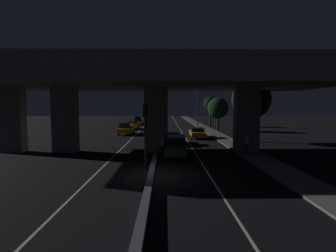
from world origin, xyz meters
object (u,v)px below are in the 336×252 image
street_lamp (196,102)px  car_taxi_yellow_second_oncoming (133,125)px  car_dark_green_lead (176,146)px  car_taxi_yellow_third_oncoming (139,120)px  traffic_light_left_of_median (145,122)px  motorcycle_black_filtering_near (163,146)px  car_taxi_yellow_third (197,133)px  car_dark_red_second (173,138)px  pedestrian_on_sidewalk (247,144)px  car_taxi_yellow_lead_oncoming (126,128)px

street_lamp → car_taxi_yellow_second_oncoming: bearing=-155.3°
car_dark_green_lead → car_taxi_yellow_third_oncoming: (-7.03, 38.99, 0.04)m
traffic_light_left_of_median → motorcycle_black_filtering_near: traffic_light_left_of_median is taller
car_dark_green_lead → motorcycle_black_filtering_near: (-1.15, 1.79, -0.33)m
car_taxi_yellow_third → car_taxi_yellow_third_oncoming: (-10.47, 25.70, 0.27)m
car_taxi_yellow_third_oncoming → motorcycle_black_filtering_near: car_taxi_yellow_third_oncoming is taller
car_dark_green_lead → car_taxi_yellow_third: (3.45, 13.29, -0.23)m
car_dark_red_second → pedestrian_on_sidewalk: bearing=-132.1°
car_dark_green_lead → car_taxi_yellow_third_oncoming: car_taxi_yellow_third_oncoming is taller
car_taxi_yellow_second_oncoming → street_lamp: bearing=113.4°
traffic_light_left_of_median → car_dark_green_lead: size_ratio=1.14×
car_dark_green_lead → car_taxi_yellow_third_oncoming: bearing=12.5°
car_taxi_yellow_second_oncoming → motorcycle_black_filtering_near: car_taxi_yellow_second_oncoming is taller
car_dark_red_second → pedestrian_on_sidewalk: pedestrian_on_sidewalk is taller
car_taxi_yellow_third_oncoming → pedestrian_on_sidewalk: (13.51, -37.66, -0.06)m
car_dark_green_lead → pedestrian_on_sidewalk: 6.62m
traffic_light_left_of_median → motorcycle_black_filtering_near: size_ratio=2.39×
car_taxi_yellow_second_oncoming → pedestrian_on_sidewalk: bearing=26.1°
car_taxi_yellow_third_oncoming → pedestrian_on_sidewalk: size_ratio=2.88×
car_dark_green_lead → car_taxi_yellow_second_oncoming: size_ratio=0.90×
car_taxi_yellow_third → pedestrian_on_sidewalk: bearing=-164.8°
street_lamp → car_dark_green_lead: size_ratio=2.17×
street_lamp → pedestrian_on_sidewalk: bearing=-88.5°
car_taxi_yellow_third → traffic_light_left_of_median: bearing=161.8°
car_dark_red_second → car_taxi_yellow_third_oncoming: size_ratio=0.94×
car_taxi_yellow_second_oncoming → car_dark_red_second: bearing=18.1°
traffic_light_left_of_median → car_dark_green_lead: (2.34, 3.35, -2.22)m
car_taxi_yellow_third_oncoming → traffic_light_left_of_median: bearing=8.2°
street_lamp → motorcycle_black_filtering_near: (-6.83, -31.22, -4.50)m
car_dark_green_lead → car_dark_red_second: car_dark_green_lead is taller
street_lamp → motorcycle_black_filtering_near: bearing=-102.3°
car_dark_green_lead → car_taxi_yellow_lead_oncoming: (-6.86, 17.93, -0.03)m
traffic_light_left_of_median → car_taxi_yellow_second_oncoming: 31.01m
traffic_light_left_of_median → car_taxi_yellow_second_oncoming: bearing=98.5°
traffic_light_left_of_median → street_lamp: street_lamp is taller
car_taxi_yellow_second_oncoming → pedestrian_on_sidewalk: pedestrian_on_sidewalk is taller
car_taxi_yellow_lead_oncoming → pedestrian_on_sidewalk: 21.30m
street_lamp → car_taxi_yellow_lead_oncoming: 20.06m
car_dark_green_lead → car_dark_red_second: bearing=2.5°
motorcycle_black_filtering_near → traffic_light_left_of_median: bearing=163.7°
car_dark_green_lead → car_taxi_yellow_lead_oncoming: car_dark_green_lead is taller
car_dark_green_lead → car_taxi_yellow_lead_oncoming: size_ratio=0.84×
car_taxi_yellow_third → car_dark_green_lead: bearing=166.4°
car_dark_red_second → car_taxi_yellow_third_oncoming: car_taxi_yellow_third_oncoming is taller
car_dark_green_lead → car_dark_red_second: (-0.03, 7.60, -0.24)m
car_dark_red_second → car_taxi_yellow_second_oncoming: bearing=21.1°
car_dark_green_lead → car_taxi_yellow_lead_oncoming: 19.20m
street_lamp → motorcycle_black_filtering_near: street_lamp is taller
car_dark_red_second → street_lamp: bearing=-10.9°
car_taxi_yellow_third → car_taxi_yellow_third_oncoming: 27.75m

